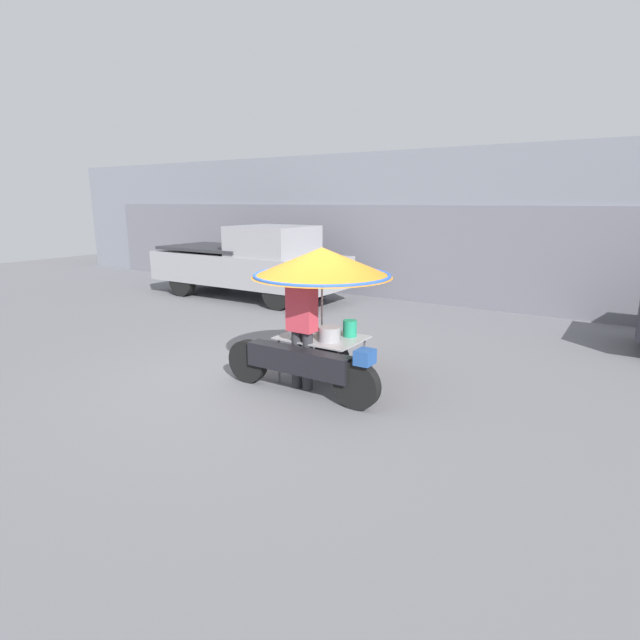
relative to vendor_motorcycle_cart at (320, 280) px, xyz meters
name	(u,v)px	position (x,y,z in m)	size (l,w,h in m)	color
ground_plane	(278,381)	(-0.54, -0.26, -1.46)	(36.00, 36.00, 0.00)	slate
shopfront_building	(455,227)	(-0.54, 7.24, 0.38)	(28.00, 2.06, 3.72)	gray
vendor_motorcycle_cart	(320,280)	(0.00, 0.00, 0.00)	(2.35, 1.91, 1.90)	black
vendor_person	(302,323)	(-0.09, -0.30, -0.55)	(0.38, 0.22, 1.64)	#2D2D33
pickup_truck	(252,263)	(-4.93, 4.36, -0.53)	(5.38, 1.90, 1.90)	black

